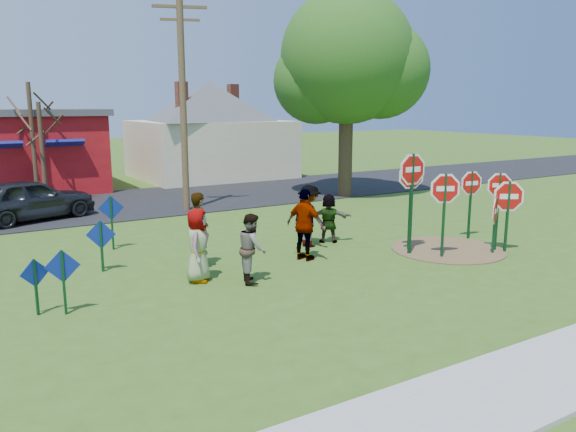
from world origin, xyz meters
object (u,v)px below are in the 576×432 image
(stop_sign_c, at_px, (499,194))
(suv, at_px, (30,199))
(person_b, at_px, (200,230))
(leafy_tree, at_px, (350,64))
(stop_sign_b, at_px, (411,184))
(person_a, at_px, (198,245))
(stop_sign_d, at_px, (471,188))
(utility_pole, at_px, (183,99))
(stop_sign_a, at_px, (445,196))

(stop_sign_c, distance_m, suv, 15.68)
(person_b, relative_size, leafy_tree, 0.21)
(stop_sign_b, xyz_separation_m, person_a, (-6.23, 0.44, -1.04))
(stop_sign_d, relative_size, person_a, 1.29)
(leafy_tree, bearing_deg, stop_sign_b, -117.06)
(stop_sign_b, distance_m, utility_pole, 9.89)
(stop_sign_a, height_order, leafy_tree, leafy_tree)
(stop_sign_b, height_order, stop_sign_d, stop_sign_b)
(utility_pole, height_order, leafy_tree, leafy_tree)
(stop_sign_a, bearing_deg, leafy_tree, 94.67)
(suv, distance_m, utility_pole, 6.59)
(stop_sign_a, bearing_deg, stop_sign_c, 19.33)
(stop_sign_b, height_order, utility_pole, utility_pole)
(person_a, relative_size, utility_pole, 0.21)
(stop_sign_c, height_order, utility_pole, utility_pole)
(stop_sign_c, xyz_separation_m, person_a, (-8.31, 1.77, -0.78))
(utility_pole, bearing_deg, leafy_tree, -3.09)
(stop_sign_a, relative_size, stop_sign_d, 1.09)
(stop_sign_d, distance_m, person_b, 8.48)
(stop_sign_d, xyz_separation_m, utility_pole, (-5.77, 8.96, 2.71))
(person_b, height_order, suv, person_b)
(stop_sign_c, xyz_separation_m, person_b, (-7.80, 2.86, -0.68))
(person_a, height_order, utility_pole, utility_pole)
(stop_sign_d, distance_m, person_a, 8.88)
(stop_sign_b, bearing_deg, suv, 151.57)
(stop_sign_c, xyz_separation_m, suv, (-10.73, 11.40, -0.85))
(stop_sign_b, relative_size, person_a, 1.52)
(stop_sign_c, bearing_deg, leafy_tree, 107.81)
(leafy_tree, bearing_deg, stop_sign_d, -101.95)
(person_a, distance_m, person_b, 1.21)
(person_a, bearing_deg, leafy_tree, -17.83)
(suv, bearing_deg, stop_sign_c, -155.15)
(stop_sign_b, distance_m, stop_sign_c, 2.48)
(suv, bearing_deg, stop_sign_d, -149.92)
(stop_sign_b, relative_size, stop_sign_d, 1.18)
(leafy_tree, bearing_deg, suv, 173.81)
(stop_sign_c, xyz_separation_m, utility_pole, (-5.24, 10.39, 2.65))
(stop_sign_c, distance_m, person_a, 8.53)
(stop_sign_b, xyz_separation_m, stop_sign_c, (2.08, -1.33, -0.26))
(person_a, relative_size, suv, 0.39)
(stop_sign_b, height_order, leafy_tree, leafy_tree)
(stop_sign_b, xyz_separation_m, leafy_tree, (4.42, 8.66, 3.91))
(stop_sign_d, bearing_deg, leafy_tree, 90.05)
(stop_sign_a, distance_m, stop_sign_c, 1.86)
(person_a, height_order, person_b, person_b)
(suv, height_order, leafy_tree, leafy_tree)
(stop_sign_d, height_order, suv, stop_sign_d)
(stop_sign_d, relative_size, suv, 0.50)
(stop_sign_c, relative_size, suv, 0.53)
(stop_sign_c, height_order, suv, stop_sign_c)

